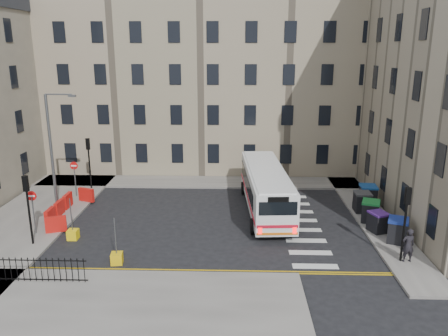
# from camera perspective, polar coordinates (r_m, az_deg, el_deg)

# --- Properties ---
(ground) EXTENTS (120.00, 120.00, 0.00)m
(ground) POSITION_cam_1_polar(r_m,az_deg,el_deg) (29.13, 1.99, -7.05)
(ground) COLOR black
(ground) RESTS_ON ground
(pavement_north) EXTENTS (36.00, 3.20, 0.15)m
(pavement_north) POSITION_cam_1_polar(r_m,az_deg,el_deg) (37.66, -7.22, -1.80)
(pavement_north) COLOR slate
(pavement_north) RESTS_ON ground
(pavement_east) EXTENTS (2.40, 26.00, 0.15)m
(pavement_east) POSITION_cam_1_polar(r_m,az_deg,el_deg) (34.10, 17.32, -4.24)
(pavement_east) COLOR slate
(pavement_east) RESTS_ON ground
(pavement_west) EXTENTS (6.00, 22.00, 0.15)m
(pavement_west) POSITION_cam_1_polar(r_m,az_deg,el_deg) (33.06, -23.19, -5.42)
(pavement_west) COLOR slate
(pavement_west) RESTS_ON ground
(pavement_sw) EXTENTS (20.00, 6.00, 0.15)m
(pavement_sw) POSITION_cam_1_polar(r_m,az_deg,el_deg) (21.33, -17.95, -16.59)
(pavement_sw) COLOR slate
(pavement_sw) RESTS_ON ground
(terrace_north) EXTENTS (38.30, 10.80, 17.20)m
(terrace_north) POSITION_cam_1_polar(r_m,az_deg,el_deg) (43.06, -7.53, 11.92)
(terrace_north) COLOR gray
(terrace_north) RESTS_ON ground
(traffic_light_east) EXTENTS (0.28, 0.22, 4.10)m
(traffic_light_east) POSITION_cam_1_polar(r_m,az_deg,el_deg) (24.58, 22.67, -5.44)
(traffic_light_east) COLOR black
(traffic_light_east) RESTS_ON pavement_east
(traffic_light_nw) EXTENTS (0.28, 0.22, 4.10)m
(traffic_light_nw) POSITION_cam_1_polar(r_m,az_deg,el_deg) (36.41, -17.25, 1.59)
(traffic_light_nw) COLOR black
(traffic_light_nw) RESTS_ON pavement_west
(traffic_light_sw) EXTENTS (0.28, 0.22, 4.10)m
(traffic_light_sw) POSITION_cam_1_polar(r_m,az_deg,el_deg) (27.09, -24.28, -3.74)
(traffic_light_sw) COLOR black
(traffic_light_sw) RESTS_ON pavement_west
(streetlamp) EXTENTS (0.50, 0.22, 8.14)m
(streetlamp) POSITION_cam_1_polar(r_m,az_deg,el_deg) (32.37, -21.64, 2.20)
(streetlamp) COLOR #595B5E
(streetlamp) RESTS_ON pavement_west
(no_entry_north) EXTENTS (0.60, 0.08, 3.00)m
(no_entry_north) POSITION_cam_1_polar(r_m,az_deg,el_deg) (34.95, -18.95, -0.46)
(no_entry_north) COLOR #595B5E
(no_entry_north) RESTS_ON pavement_west
(no_entry_south) EXTENTS (0.60, 0.08, 3.00)m
(no_entry_south) POSITION_cam_1_polar(r_m,az_deg,el_deg) (28.82, -23.74, -4.24)
(no_entry_south) COLOR #595B5E
(no_entry_south) RESTS_ON pavement_west
(roadworks_barriers) EXTENTS (1.66, 6.26, 1.00)m
(roadworks_barriers) POSITION_cam_1_polar(r_m,az_deg,el_deg) (31.59, -20.10, -4.94)
(roadworks_barriers) COLOR red
(roadworks_barriers) RESTS_ON pavement_west
(iron_railings) EXTENTS (7.80, 0.04, 1.20)m
(iron_railings) POSITION_cam_1_polar(r_m,az_deg,el_deg) (24.10, -26.41, -11.80)
(iron_railings) COLOR black
(iron_railings) RESTS_ON pavement_sw
(bus) EXTENTS (3.36, 11.28, 3.02)m
(bus) POSITION_cam_1_polar(r_m,az_deg,el_deg) (30.56, 5.45, -2.54)
(bus) COLOR white
(bus) RESTS_ON ground
(wheelie_bin_a) EXTENTS (1.50, 1.60, 1.41)m
(wheelie_bin_a) POSITION_cam_1_polar(r_m,az_deg,el_deg) (27.62, 21.72, -7.55)
(wheelie_bin_a) COLOR black
(wheelie_bin_a) RESTS_ON pavement_east
(wheelie_bin_b) EXTENTS (1.31, 1.40, 1.25)m
(wheelie_bin_b) POSITION_cam_1_polar(r_m,az_deg,el_deg) (28.71, 19.48, -6.64)
(wheelie_bin_b) COLOR black
(wheelie_bin_b) RESTS_ON pavement_east
(wheelie_bin_c) EXTENTS (1.46, 1.56, 1.40)m
(wheelie_bin_c) POSITION_cam_1_polar(r_m,az_deg,el_deg) (30.15, 18.58, -5.35)
(wheelie_bin_c) COLOR black
(wheelie_bin_c) RESTS_ON pavement_east
(wheelie_bin_d) EXTENTS (1.12, 1.28, 1.38)m
(wheelie_bin_d) POSITION_cam_1_polar(r_m,az_deg,el_deg) (31.78, 17.60, -4.22)
(wheelie_bin_d) COLOR black
(wheelie_bin_d) RESTS_ON pavement_east
(wheelie_bin_e) EXTENTS (1.25, 1.41, 1.46)m
(wheelie_bin_e) POSITION_cam_1_polar(r_m,az_deg,el_deg) (33.16, 18.28, -3.39)
(wheelie_bin_e) COLOR black
(wheelie_bin_e) RESTS_ON pavement_east
(pedestrian) EXTENTS (0.73, 0.52, 1.86)m
(pedestrian) POSITION_cam_1_polar(r_m,az_deg,el_deg) (25.28, 22.91, -9.28)
(pedestrian) COLOR black
(pedestrian) RESTS_ON pavement_east
(bollard_yellow) EXTENTS (0.60, 0.60, 0.60)m
(bollard_yellow) POSITION_cam_1_polar(r_m,az_deg,el_deg) (28.03, -19.12, -8.21)
(bollard_yellow) COLOR yellow
(bollard_yellow) RESTS_ON ground
(bollard_chevron) EXTENTS (0.67, 0.67, 0.60)m
(bollard_chevron) POSITION_cam_1_polar(r_m,az_deg,el_deg) (24.40, -13.81, -11.39)
(bollard_chevron) COLOR #E3B60D
(bollard_chevron) RESTS_ON ground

